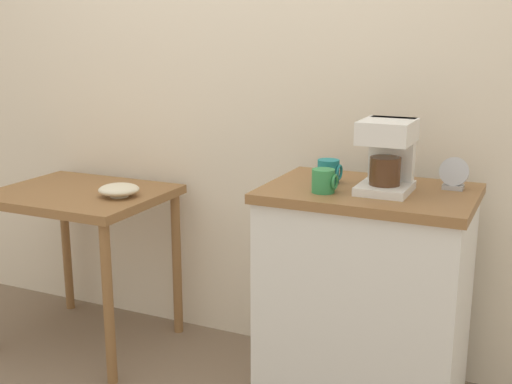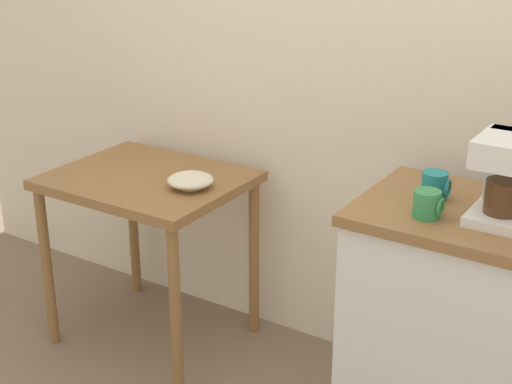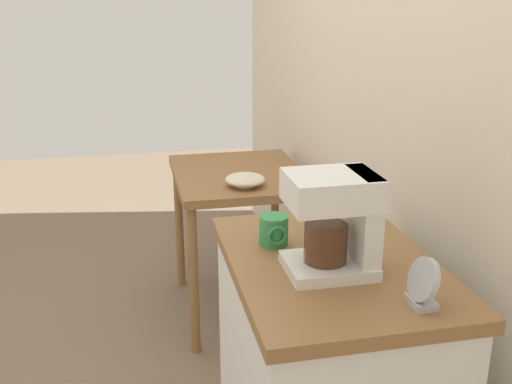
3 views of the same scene
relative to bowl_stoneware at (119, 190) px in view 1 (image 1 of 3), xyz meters
name	(u,v)px [view 1 (image 1 of 3)]	position (x,y,z in m)	size (l,w,h in m)	color
ground_plane	(213,370)	(0.44, 0.02, -0.78)	(8.00, 8.00, 0.00)	#7A6651
back_wall	(273,43)	(0.54, 0.43, 0.62)	(4.40, 0.10, 2.80)	beige
wooden_table	(81,213)	(-0.23, 0.01, -0.14)	(0.76, 0.62, 0.75)	olive
kitchen_counter	(365,301)	(1.12, 0.01, -0.33)	(0.76, 0.54, 0.89)	white
bowl_stoneware	(119,190)	(0.00, 0.00, 0.00)	(0.18, 0.18, 0.06)	beige
coffee_maker	(388,152)	(1.18, 0.01, 0.26)	(0.18, 0.22, 0.26)	white
mug_dark_teal	(329,171)	(0.95, 0.05, 0.16)	(0.09, 0.08, 0.09)	teal
mug_tall_green	(324,181)	(0.98, -0.11, 0.16)	(0.09, 0.08, 0.08)	#338C4C
table_clock	(454,175)	(1.39, 0.13, 0.17)	(0.11, 0.05, 0.12)	#B2B5BA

